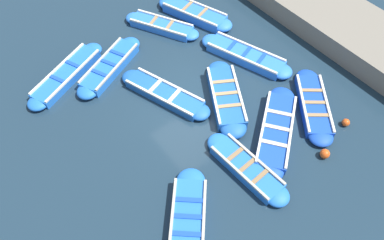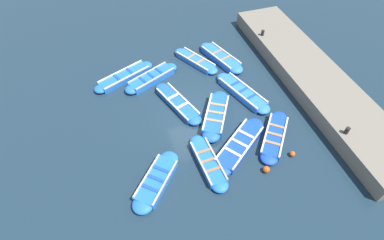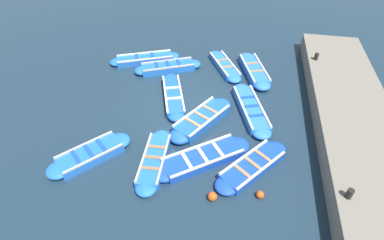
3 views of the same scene
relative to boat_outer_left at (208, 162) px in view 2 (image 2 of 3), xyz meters
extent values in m
plane|color=#1C303F|center=(0.40, 3.35, -0.16)|extent=(120.00, 120.00, 0.00)
cube|color=blue|center=(0.00, 0.00, -0.01)|extent=(0.98, 2.54, 0.31)
ellipsoid|color=blue|center=(-0.08, 1.24, -0.01)|extent=(0.81, 0.83, 0.31)
ellipsoid|color=blue|center=(0.08, -1.24, -0.01)|extent=(0.81, 0.83, 0.31)
cube|color=#B2AD9E|center=(-0.37, -0.02, 0.18)|extent=(0.24, 2.44, 0.07)
cube|color=#B2AD9E|center=(0.37, 0.02, 0.18)|extent=(0.24, 2.44, 0.07)
cube|color=olive|center=(-0.03, 0.53, 0.17)|extent=(0.73, 0.19, 0.04)
cube|color=olive|center=(0.00, 0.00, 0.17)|extent=(0.73, 0.19, 0.04)
cube|color=olive|center=(0.03, -0.53, 0.17)|extent=(0.73, 0.19, 0.04)
cube|color=blue|center=(-1.14, 6.50, 0.01)|extent=(2.91, 1.96, 0.35)
ellipsoid|color=blue|center=(0.14, 7.09, 0.01)|extent=(1.07, 1.06, 0.35)
ellipsoid|color=blue|center=(-2.41, 5.90, 0.01)|extent=(1.07, 1.06, 0.35)
cube|color=#B2AD9E|center=(-1.30, 6.85, 0.22)|extent=(2.53, 1.24, 0.07)
cube|color=#B2AD9E|center=(-0.97, 6.15, 0.22)|extent=(2.53, 1.24, 0.07)
cube|color=#1947B7|center=(-0.60, 6.75, 0.20)|extent=(0.44, 0.74, 0.04)
cube|color=#1947B7|center=(-1.14, 6.50, 0.20)|extent=(0.44, 0.74, 0.04)
cube|color=#1947B7|center=(-1.68, 6.25, 0.20)|extent=(0.44, 0.74, 0.04)
cube|color=blue|center=(3.40, 3.74, 0.01)|extent=(1.84, 3.21, 0.34)
ellipsoid|color=blue|center=(2.90, 5.20, 0.01)|extent=(1.03, 1.05, 0.34)
ellipsoid|color=blue|center=(3.91, 2.27, 0.01)|extent=(1.03, 1.05, 0.34)
cube|color=silver|center=(3.03, 3.61, 0.21)|extent=(1.07, 2.89, 0.07)
cube|color=silver|center=(3.78, 3.87, 0.21)|extent=(1.07, 2.89, 0.07)
cube|color=#1947B7|center=(3.19, 4.36, 0.19)|extent=(0.77, 0.38, 0.04)
cube|color=#1947B7|center=(3.40, 3.74, 0.19)|extent=(0.77, 0.38, 0.04)
cube|color=#1947B7|center=(3.62, 3.12, 0.19)|extent=(0.77, 0.38, 0.04)
cube|color=blue|center=(3.42, 7.03, 0.03)|extent=(1.76, 2.94, 0.38)
ellipsoid|color=blue|center=(2.96, 8.35, 0.03)|extent=(1.06, 1.08, 0.38)
ellipsoid|color=blue|center=(3.87, 5.70, 0.03)|extent=(1.06, 1.08, 0.38)
cube|color=silver|center=(3.03, 6.89, 0.26)|extent=(0.97, 2.62, 0.07)
cube|color=silver|center=(3.80, 7.16, 0.26)|extent=(0.97, 2.62, 0.07)
cube|color=#9E7A51|center=(3.29, 7.40, 0.24)|extent=(0.80, 0.39, 0.04)
cube|color=#9E7A51|center=(3.54, 6.65, 0.24)|extent=(0.80, 0.39, 0.04)
cube|color=#1947B7|center=(3.61, 0.41, -0.01)|extent=(2.36, 2.64, 0.30)
ellipsoid|color=#1947B7|center=(4.43, 1.45, -0.01)|extent=(1.19, 1.19, 0.30)
ellipsoid|color=#1947B7|center=(2.78, -0.62, -0.01)|extent=(1.19, 1.19, 0.30)
cube|color=silver|center=(3.28, 0.67, 0.17)|extent=(1.68, 2.08, 0.07)
cube|color=silver|center=(3.93, 0.15, 0.17)|extent=(1.68, 2.08, 0.07)
cube|color=#9E7A51|center=(3.96, 0.85, 0.16)|extent=(0.71, 0.61, 0.04)
cube|color=#9E7A51|center=(3.61, 0.41, 0.16)|extent=(0.71, 0.61, 0.04)
cube|color=#9E7A51|center=(3.25, -0.03, 0.16)|extent=(0.71, 0.61, 0.04)
cube|color=#1947B7|center=(1.76, 0.44, 0.00)|extent=(3.05, 2.63, 0.33)
ellipsoid|color=#1947B7|center=(2.98, 1.35, 0.00)|extent=(1.31, 1.31, 0.33)
ellipsoid|color=#1947B7|center=(0.53, -0.48, 0.00)|extent=(1.31, 1.31, 0.33)
cube|color=silver|center=(1.48, 0.81, 0.20)|extent=(2.45, 1.86, 0.07)
cube|color=silver|center=(2.03, 0.07, 0.20)|extent=(2.45, 1.86, 0.07)
cube|color=beige|center=(2.28, 0.83, 0.19)|extent=(0.64, 0.79, 0.04)
cube|color=beige|center=(1.76, 0.44, 0.19)|extent=(0.64, 0.79, 0.04)
cube|color=beige|center=(1.23, 0.05, 0.19)|extent=(0.64, 0.79, 0.04)
cube|color=blue|center=(-2.47, -0.20, 0.00)|extent=(2.30, 2.43, 0.33)
ellipsoid|color=blue|center=(-1.68, 0.70, 0.00)|extent=(1.29, 1.29, 0.33)
ellipsoid|color=blue|center=(-3.25, -1.09, 0.00)|extent=(1.29, 1.29, 0.33)
cube|color=#B2AD9E|center=(-2.80, 0.10, 0.20)|extent=(1.60, 1.81, 0.07)
cube|color=#B2AD9E|center=(-2.13, -0.50, 0.20)|extent=(1.60, 1.81, 0.07)
cube|color=#1947B7|center=(-2.13, 0.18, 0.19)|extent=(0.74, 0.67, 0.04)
cube|color=#1947B7|center=(-2.47, -0.20, 0.19)|extent=(0.74, 0.67, 0.04)
cube|color=#1947B7|center=(-2.80, -0.58, 0.19)|extent=(0.74, 0.67, 0.04)
cube|color=blue|center=(1.83, 7.26, -0.01)|extent=(1.94, 2.70, 0.30)
ellipsoid|color=blue|center=(1.19, 8.43, -0.01)|extent=(0.96, 0.97, 0.30)
ellipsoid|color=blue|center=(2.46, 6.09, -0.01)|extent=(0.96, 0.97, 0.30)
cube|color=silver|center=(1.53, 7.09, 0.18)|extent=(1.31, 2.33, 0.07)
cube|color=silver|center=(2.13, 7.42, 0.18)|extent=(1.31, 2.33, 0.07)
cube|color=#9E7A51|center=(1.65, 7.59, 0.16)|extent=(0.66, 0.44, 0.04)
cube|color=#9E7A51|center=(2.01, 6.93, 0.16)|extent=(0.66, 0.44, 0.04)
cube|color=blue|center=(-2.64, 7.14, -0.01)|extent=(3.17, 2.00, 0.31)
ellipsoid|color=blue|center=(-1.23, 7.75, -0.01)|extent=(1.03, 1.02, 0.31)
ellipsoid|color=blue|center=(-4.06, 6.52, -0.01)|extent=(1.03, 1.02, 0.31)
cube|color=silver|center=(-2.79, 7.48, 0.19)|extent=(2.81, 1.29, 0.07)
cube|color=silver|center=(-2.49, 6.79, 0.19)|extent=(2.81, 1.29, 0.07)
cube|color=#1947B7|center=(-2.24, 7.31, 0.17)|extent=(0.42, 0.73, 0.04)
cube|color=#1947B7|center=(-3.04, 6.96, 0.17)|extent=(0.42, 0.73, 0.04)
cube|color=#1E59AD|center=(-0.26, 4.08, -0.01)|extent=(1.75, 3.10, 0.30)
ellipsoid|color=#1E59AD|center=(-0.75, 5.50, -0.01)|extent=(0.97, 0.98, 0.30)
ellipsoid|color=#1E59AD|center=(0.22, 2.67, -0.01)|extent=(0.97, 0.98, 0.30)
cube|color=silver|center=(-0.61, 3.96, 0.17)|extent=(1.03, 2.80, 0.07)
cube|color=silver|center=(0.09, 4.20, 0.17)|extent=(1.03, 2.80, 0.07)
cube|color=beige|center=(-0.40, 4.48, 0.16)|extent=(0.73, 0.37, 0.04)
cube|color=beige|center=(-0.13, 3.68, 0.16)|extent=(0.73, 0.37, 0.04)
cube|color=#1E59AD|center=(1.36, 2.57, 0.04)|extent=(2.21, 2.81, 0.40)
ellipsoid|color=#1E59AD|center=(2.04, 3.73, 0.04)|extent=(1.26, 1.27, 0.40)
ellipsoid|color=#1E59AD|center=(0.69, 1.42, 0.04)|extent=(1.26, 1.27, 0.40)
cube|color=silver|center=(0.97, 2.80, 0.27)|extent=(1.40, 2.31, 0.07)
cube|color=silver|center=(1.76, 2.34, 0.27)|extent=(1.40, 2.31, 0.07)
cube|color=#9E7A51|center=(1.65, 3.06, 0.26)|extent=(0.82, 0.56, 0.04)
cube|color=#9E7A51|center=(1.36, 2.57, 0.26)|extent=(0.82, 0.56, 0.04)
cube|color=#9E7A51|center=(1.08, 2.08, 0.26)|extent=(0.82, 0.56, 0.04)
cube|color=slate|center=(7.61, 3.35, 0.27)|extent=(3.05, 14.58, 0.87)
cylinder|color=black|center=(6.44, -0.89, 0.88)|extent=(0.20, 0.20, 0.35)
cylinder|color=black|center=(6.44, 7.58, 0.88)|extent=(0.20, 0.20, 0.35)
sphere|color=#E05119|center=(3.92, -0.77, -0.03)|extent=(0.27, 0.27, 0.27)
sphere|color=#E05119|center=(2.35, -1.16, 0.00)|extent=(0.32, 0.32, 0.32)
camera|label=1|loc=(-4.91, -3.54, 10.31)|focal=35.00mm
camera|label=2|loc=(-3.04, -6.95, 11.52)|focal=28.00mm
camera|label=3|loc=(2.80, -7.01, 8.45)|focal=28.00mm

